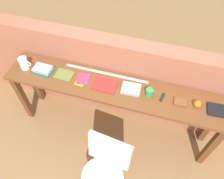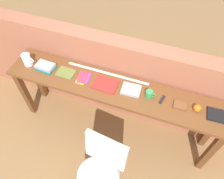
% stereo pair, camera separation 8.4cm
% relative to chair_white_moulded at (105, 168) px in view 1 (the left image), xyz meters
% --- Properties ---
extents(ground_plane, '(40.00, 40.00, 0.00)m').
position_rel_chair_white_moulded_xyz_m(ground_plane, '(-0.13, 0.46, -0.53)').
color(ground_plane, olive).
extents(brick_wall_back, '(6.00, 0.20, 1.25)m').
position_rel_chair_white_moulded_xyz_m(brick_wall_back, '(-0.13, 1.10, 0.10)').
color(brick_wall_back, '#9E5B42').
rests_on(brick_wall_back, ground).
extents(sideboard, '(2.50, 0.44, 0.88)m').
position_rel_chair_white_moulded_xyz_m(sideboard, '(-0.13, 0.76, 0.21)').
color(sideboard, brown).
rests_on(sideboard, ground).
extents(chair_white_moulded, '(0.49, 0.50, 0.89)m').
position_rel_chair_white_moulded_xyz_m(chair_white_moulded, '(0.00, 0.00, 0.00)').
color(chair_white_moulded, silver).
rests_on(chair_white_moulded, ground).
extents(pitcher_white, '(0.14, 0.10, 0.18)m').
position_rel_chair_white_moulded_xyz_m(pitcher_white, '(-1.20, 0.74, 0.43)').
color(pitcher_white, white).
rests_on(pitcher_white, sideboard).
extents(book_stack_leftmost, '(0.23, 0.17, 0.06)m').
position_rel_chair_white_moulded_xyz_m(book_stack_leftmost, '(-0.98, 0.75, 0.38)').
color(book_stack_leftmost, '#19757A').
rests_on(book_stack_leftmost, sideboard).
extents(magazine_cycling, '(0.21, 0.17, 0.01)m').
position_rel_chair_white_moulded_xyz_m(magazine_cycling, '(-0.72, 0.77, 0.36)').
color(magazine_cycling, olive).
rests_on(magazine_cycling, sideboard).
extents(pamphlet_pile_colourful, '(0.15, 0.19, 0.01)m').
position_rel_chair_white_moulded_xyz_m(pamphlet_pile_colourful, '(-0.50, 0.76, 0.36)').
color(pamphlet_pile_colourful, yellow).
rests_on(pamphlet_pile_colourful, sideboard).
extents(book_open_centre, '(0.28, 0.21, 0.02)m').
position_rel_chair_white_moulded_xyz_m(book_open_centre, '(-0.23, 0.76, 0.36)').
color(book_open_centre, red).
rests_on(book_open_centre, sideboard).
extents(book_grey_hardcover, '(0.21, 0.17, 0.03)m').
position_rel_chair_white_moulded_xyz_m(book_grey_hardcover, '(0.06, 0.78, 0.37)').
color(book_grey_hardcover, '#9E9EA3').
rests_on(book_grey_hardcover, sideboard).
extents(mug, '(0.11, 0.08, 0.09)m').
position_rel_chair_white_moulded_xyz_m(mug, '(0.26, 0.76, 0.40)').
color(mug, '#338C4C').
rests_on(mug, sideboard).
extents(multitool_folded, '(0.05, 0.11, 0.02)m').
position_rel_chair_white_moulded_xyz_m(multitool_folded, '(0.40, 0.77, 0.36)').
color(multitool_folded, black).
rests_on(multitool_folded, sideboard).
extents(leather_journal_brown, '(0.13, 0.10, 0.02)m').
position_rel_chair_white_moulded_xyz_m(leather_journal_brown, '(0.59, 0.75, 0.37)').
color(leather_journal_brown, brown).
rests_on(leather_journal_brown, sideboard).
extents(sports_ball_small, '(0.08, 0.08, 0.08)m').
position_rel_chair_white_moulded_xyz_m(sports_ball_small, '(0.75, 0.76, 0.39)').
color(sports_ball_small, orange).
rests_on(sports_ball_small, sideboard).
extents(book_repair_rightmost, '(0.18, 0.16, 0.02)m').
position_rel_chair_white_moulded_xyz_m(book_repair_rightmost, '(0.94, 0.76, 0.36)').
color(book_repair_rightmost, black).
rests_on(book_repair_rightmost, sideboard).
extents(ruler_metal_back_edge, '(0.99, 0.03, 0.00)m').
position_rel_chair_white_moulded_xyz_m(ruler_metal_back_edge, '(-0.27, 0.93, 0.35)').
color(ruler_metal_back_edge, silver).
rests_on(ruler_metal_back_edge, sideboard).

